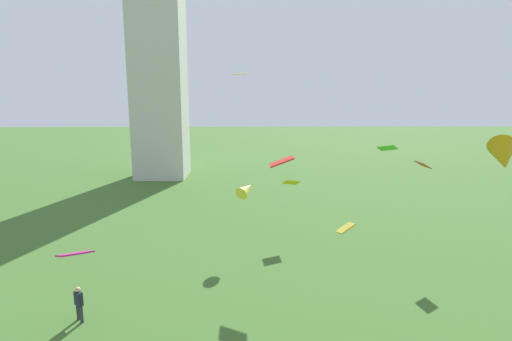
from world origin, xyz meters
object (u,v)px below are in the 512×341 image
Objects in this scene: kite_flying_3 at (387,148)px; kite_flying_7 at (503,156)px; kite_flying_8 at (240,74)px; kite_flying_10 at (246,189)px; kite_flying_5 at (282,162)px; kite_flying_1 at (423,165)px; kite_flying_4 at (345,228)px; kite_flying_9 at (75,254)px; person_2 at (79,302)px; kite_flying_2 at (291,183)px.

kite_flying_3 is 5.77m from kite_flying_7.
kite_flying_10 is (0.30, 3.53, -7.82)m from kite_flying_8.
kite_flying_5 is at bearing 164.36° from kite_flying_10.
kite_flying_7 is (1.17, -7.10, 1.74)m from kite_flying_1.
kite_flying_1 is 1.15× the size of kite_flying_3.
kite_flying_1 is at bearing -39.04° from kite_flying_4.
kite_flying_8 reaches higher than kite_flying_4.
kite_flying_9 is at bearing 90.06° from kite_flying_4.
kite_flying_3 is 0.89× the size of kite_flying_4.
kite_flying_3 is (15.60, 3.12, 7.07)m from person_2.
kite_flying_7 is at bearing -177.29° from kite_flying_10.
kite_flying_8 is (-2.59, -0.94, 5.38)m from kite_flying_5.
kite_flying_1 is 1.02× the size of kite_flying_4.
kite_flying_5 is 0.57× the size of kite_flying_7.
kite_flying_2 is 0.82× the size of kite_flying_9.
kite_flying_4 is 0.81× the size of kite_flying_5.
kite_flying_1 reaches higher than kite_flying_4.
kite_flying_3 is 16.18m from kite_flying_9.
kite_flying_8 is (-13.56, 4.18, 4.23)m from kite_flying_7.
kite_flying_2 is at bearing -117.64° from kite_flying_8.
kite_flying_10 is at bearing -91.41° from kite_flying_8.
kite_flying_7 is 1.60× the size of kite_flying_9.
kite_flying_8 is at bearing 15.00° from kite_flying_3.
kite_flying_8 is 0.51× the size of kite_flying_9.
kite_flying_2 is 17.55m from kite_flying_9.
kite_flying_4 is 8.52m from kite_flying_5.
kite_flying_5 is 6.04m from kite_flying_8.
kite_flying_4 is at bearing 139.11° from kite_flying_9.
kite_flying_8 is 8.58m from kite_flying_10.
person_2 is at bearing 83.96° from kite_flying_10.
kite_flying_3 reaches higher than kite_flying_9.
kite_flying_4 reaches higher than person_2.
kite_flying_5 is 0.91× the size of kite_flying_9.
kite_flying_9 is (-20.75, -3.41, -3.79)m from kite_flying_7.
kite_flying_7 reaches higher than kite_flying_5.
kite_flying_10 is (-4.66, 10.60, -0.77)m from kite_flying_4.
person_2 is 1.62× the size of kite_flying_3.
kite_flying_8 reaches higher than kite_flying_3.
person_2 is at bearing 43.16° from kite_flying_8.
kite_flying_8 reaches higher than kite_flying_5.
kite_flying_10 is at bearing -167.28° from kite_flying_9.
person_2 is at bearing -153.68° from kite_flying_7.
kite_flying_10 is (-12.10, 0.61, -1.85)m from kite_flying_1.
kite_flying_5 is 0.85× the size of kite_flying_10.
kite_flying_2 is 14.76m from kite_flying_7.
kite_flying_8 reaches higher than kite_flying_10.
kite_flying_8 reaches higher than person_2.
kite_flying_5 reaches higher than person_2.
kite_flying_3 reaches higher than kite_flying_2.
kite_flying_7 is 3.16× the size of kite_flying_8.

